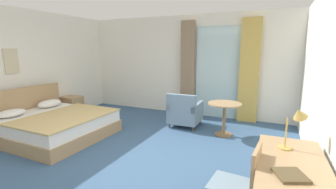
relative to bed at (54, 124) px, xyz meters
name	(u,v)px	position (x,y,z in m)	size (l,w,h in m)	color
ground	(116,160)	(1.81, -0.29, -0.32)	(6.58, 7.11, 0.10)	#38567A
wall_back	(184,65)	(1.81, 3.01, 1.11)	(6.18, 0.12, 2.75)	white
balcony_glass_door	(218,73)	(2.79, 2.93, 0.94)	(1.18, 0.02, 2.42)	silver
curtain_panel_left	(188,69)	(1.98, 2.83, 1.03)	(0.38, 0.10, 2.59)	#897056
curtain_panel_right	(249,71)	(3.60, 2.83, 1.03)	(0.48, 0.10, 2.59)	tan
bed	(54,124)	(0.00, 0.00, 0.00)	(2.07, 1.94, 0.98)	tan
nightstand	(72,106)	(-0.86, 1.33, 0.01)	(0.50, 0.44, 0.56)	tan
writing_desk	(292,176)	(4.42, -1.09, 0.41)	(0.66, 1.59, 0.77)	tan
desk_chair	(241,182)	(3.97, -1.09, 0.23)	(0.50, 0.45, 0.90)	gray
desk_lamp	(297,118)	(4.45, -0.56, 0.82)	(0.28, 0.28, 0.47)	tan
closed_book	(290,175)	(4.38, -1.29, 0.51)	(0.23, 0.25, 0.03)	brown
armchair_by_window	(185,112)	(2.28, 1.83, 0.06)	(0.72, 0.79, 0.82)	gray
round_cafe_table	(224,111)	(3.27, 1.58, 0.26)	(0.70, 0.70, 0.71)	tan
framed_picture	(11,61)	(-1.14, 0.00, 1.31)	(0.03, 0.31, 0.55)	beige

